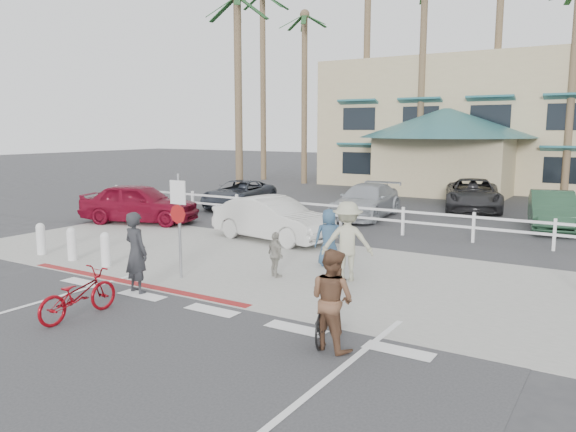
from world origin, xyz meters
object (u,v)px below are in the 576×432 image
Objects in this scene: bike_red at (78,295)px; sign_post at (179,221)px; car_red_compact at (139,203)px; bike_black at (328,309)px; car_white_sedan at (273,219)px.

sign_post is at bearing -84.20° from bike_red.
sign_post is 1.62× the size of bike_red.
bike_red is at bearing -158.40° from car_red_compact.
bike_red is at bearing 3.72° from bike_black.
bike_black is 0.39× the size of car_red_compact.
car_white_sedan is at bearing 97.36° from sign_post.
bike_black is at bearing -131.45° from car_white_sedan.
car_red_compact is at bearing -49.57° from bike_red.
bike_red is (0.34, -3.30, -0.98)m from sign_post.
bike_red is 4.94m from bike_black.
car_red_compact is at bearing 142.76° from sign_post.
sign_post reaches higher than bike_red.
sign_post is 5.29m from car_white_sedan.
car_white_sedan is 6.41m from car_red_compact.
bike_red is 8.55m from car_white_sedan.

